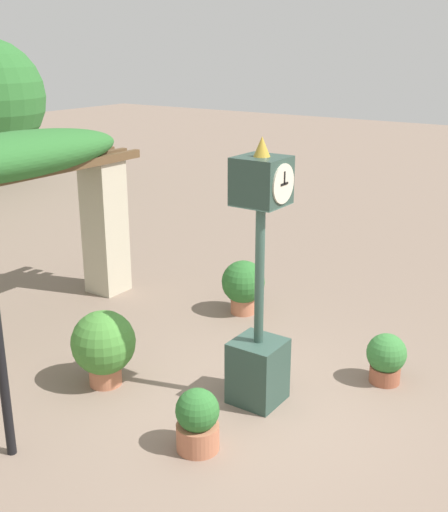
{
  "coord_description": "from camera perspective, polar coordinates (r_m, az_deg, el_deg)",
  "views": [
    {
      "loc": [
        -5.85,
        -3.54,
        4.19
      ],
      "look_at": [
        0.14,
        0.56,
        1.78
      ],
      "focal_mm": 45.0,
      "sensor_mm": 36.0,
      "label": 1
    }
  ],
  "objects": [
    {
      "name": "potted_plant_far_right",
      "position": [
        10.39,
        1.72,
        -2.55
      ],
      "size": [
        0.7,
        0.7,
        0.89
      ],
      "color": "#B26B4C",
      "rests_on": "ground"
    },
    {
      "name": "pergola",
      "position": [
        9.92,
        -18.29,
        5.74
      ],
      "size": [
        4.83,
        1.19,
        3.0
      ],
      "color": "#BCB299",
      "rests_on": "ground"
    },
    {
      "name": "potted_plant_near_left",
      "position": [
        8.37,
        -10.66,
        -7.78
      ],
      "size": [
        0.82,
        0.82,
        1.0
      ],
      "color": "#B26B4C",
      "rests_on": "ground"
    },
    {
      "name": "potted_plant_near_right",
      "position": [
        8.62,
        14.22,
        -8.73
      ],
      "size": [
        0.51,
        0.51,
        0.67
      ],
      "color": "#9E563D",
      "rests_on": "ground"
    },
    {
      "name": "ground_plane",
      "position": [
        8.02,
        2.8,
        -13.19
      ],
      "size": [
        60.0,
        60.0,
        0.0
      ],
      "primitive_type": "plane",
      "color": "#7F6B5B"
    },
    {
      "name": "potted_plant_far_left",
      "position": [
        7.11,
        -2.37,
        -14.38
      ],
      "size": [
        0.48,
        0.48,
        0.71
      ],
      "color": "#B26B4C",
      "rests_on": "ground"
    },
    {
      "name": "pedestal_clock",
      "position": [
        7.56,
        3.14,
        -3.98
      ],
      "size": [
        0.59,
        0.59,
        3.24
      ],
      "color": "#2D473D",
      "rests_on": "ground"
    }
  ]
}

